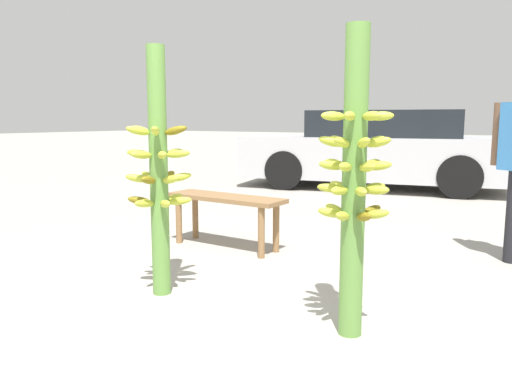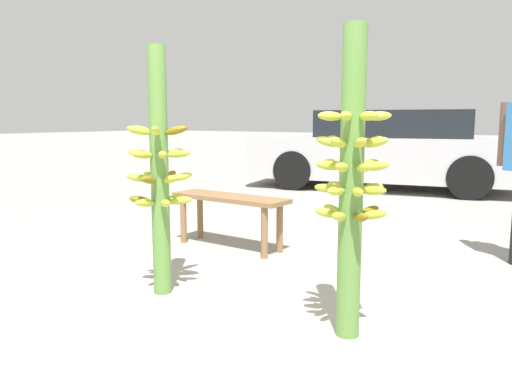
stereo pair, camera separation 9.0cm
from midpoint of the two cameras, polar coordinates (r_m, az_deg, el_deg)
The scene contains 5 objects.
ground_plane at distance 2.80m, azimuth -6.52°, elevation -16.97°, with size 80.00×80.00×0.00m, color #9E998E.
banana_stalk_left at distance 3.41m, azimuth -11.81°, elevation 2.36°, with size 0.45×0.45×1.67m.
banana_stalk_center at distance 2.72m, azimuth 10.20°, elevation 1.40°, with size 0.40×0.40×1.68m.
market_bench at distance 4.65m, azimuth -4.05°, elevation -1.54°, with size 1.18×0.39×0.49m.
parked_car at distance 9.01m, azimuth 13.37°, elevation 4.70°, with size 4.74×2.60×1.35m.
Camera 1 is at (1.54, -2.00, 1.19)m, focal length 35.00 mm.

